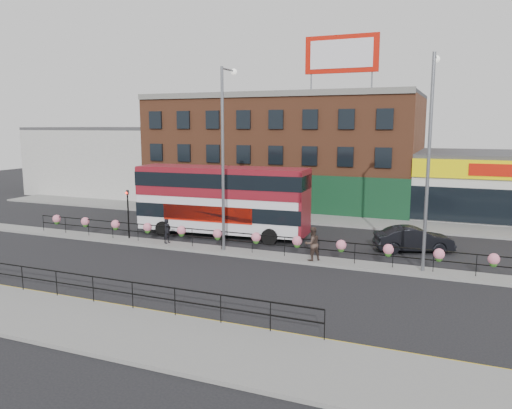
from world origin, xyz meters
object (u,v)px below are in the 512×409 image
at_px(car, 414,239).
at_px(pedestrian_b, 312,244).
at_px(double_decker_bus, 222,194).
at_px(pedestrian_a, 167,231).
at_px(lamp_column_east, 430,144).
at_px(lamp_column_west, 225,143).

bearing_deg(car, pedestrian_b, 112.02).
relative_size(double_decker_bus, pedestrian_b, 6.35).
height_order(double_decker_bus, pedestrian_a, double_decker_bus).
bearing_deg(lamp_column_east, pedestrian_a, -179.62).
distance_m(pedestrian_a, pedestrian_b, 9.58).
bearing_deg(pedestrian_a, lamp_column_east, -85.55).
height_order(lamp_column_west, lamp_column_east, lamp_column_east).
bearing_deg(double_decker_bus, pedestrian_a, -119.31).
bearing_deg(pedestrian_a, car, -69.29).
xyz_separation_m(pedestrian_a, lamp_column_east, (15.37, 0.10, 5.67)).
xyz_separation_m(car, pedestrian_a, (-14.49, -4.33, 0.17)).
bearing_deg(double_decker_bus, lamp_column_west, -61.27).
bearing_deg(pedestrian_b, lamp_column_west, -49.83).
bearing_deg(lamp_column_west, car, 22.25).
distance_m(car, lamp_column_west, 12.65).
height_order(double_decker_bus, pedestrian_b, double_decker_bus).
bearing_deg(pedestrian_a, double_decker_bus, -25.23).
xyz_separation_m(car, lamp_column_west, (-10.44, -4.27, 5.73)).
relative_size(pedestrian_a, lamp_column_east, 0.14).
relative_size(car, lamp_column_west, 0.45).
bearing_deg(pedestrian_b, pedestrian_a, -47.39).
distance_m(double_decker_bus, pedestrian_b, 8.74).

